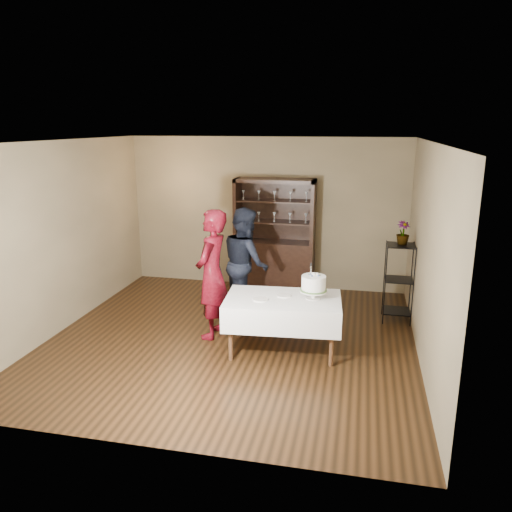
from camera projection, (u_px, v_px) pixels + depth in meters
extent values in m
plane|color=black|center=(232.00, 339.00, 6.98)|extent=(5.00, 5.00, 0.00)
plane|color=silver|center=(229.00, 141.00, 6.29)|extent=(5.00, 5.00, 0.00)
cube|color=brown|center=(266.00, 213.00, 9.00)|extent=(5.00, 0.02, 2.70)
cube|color=brown|center=(62.00, 237.00, 7.14)|extent=(0.02, 5.00, 2.70)
cube|color=brown|center=(427.00, 255.00, 6.13)|extent=(0.02, 5.00, 2.70)
cube|color=black|center=(274.00, 266.00, 8.94)|extent=(1.40, 0.48, 0.90)
cube|color=black|center=(277.00, 208.00, 8.89)|extent=(1.40, 0.03, 1.10)
cube|color=black|center=(275.00, 181.00, 8.55)|extent=(1.40, 0.48, 0.06)
cube|color=black|center=(275.00, 222.00, 8.74)|extent=(1.28, 0.42, 0.02)
cube|color=black|center=(275.00, 201.00, 8.64)|extent=(1.28, 0.42, 0.02)
cylinder|color=black|center=(385.00, 286.00, 7.35)|extent=(0.02, 0.02, 1.20)
cylinder|color=black|center=(413.00, 288.00, 7.27)|extent=(0.02, 0.02, 1.20)
cylinder|color=black|center=(384.00, 278.00, 7.73)|extent=(0.02, 0.02, 1.20)
cylinder|color=black|center=(411.00, 280.00, 7.65)|extent=(0.02, 0.02, 1.20)
cube|color=black|center=(396.00, 311.00, 7.61)|extent=(0.40, 0.40, 0.02)
cube|color=black|center=(399.00, 280.00, 7.49)|extent=(0.40, 0.40, 0.01)
cube|color=black|center=(401.00, 245.00, 7.35)|extent=(0.40, 0.40, 0.02)
cube|color=silver|center=(283.00, 310.00, 6.47)|extent=(1.55, 1.03, 0.34)
cylinder|color=#4F301D|center=(230.00, 334.00, 6.27)|extent=(0.06, 0.06, 0.70)
cylinder|color=#4F301D|center=(332.00, 340.00, 6.12)|extent=(0.06, 0.06, 0.70)
cylinder|color=#4F301D|center=(239.00, 314.00, 6.94)|extent=(0.06, 0.06, 0.70)
cylinder|color=#4F301D|center=(331.00, 319.00, 6.78)|extent=(0.06, 0.06, 0.70)
imported|color=#3C050D|center=(212.00, 274.00, 6.88)|extent=(0.50, 0.70, 1.81)
imported|color=black|center=(246.00, 263.00, 7.64)|extent=(0.97, 1.04, 1.71)
cylinder|color=white|center=(313.00, 298.00, 6.41)|extent=(0.19, 0.19, 0.01)
cylinder|color=white|center=(313.00, 295.00, 6.40)|extent=(0.05, 0.05, 0.10)
cylinder|color=white|center=(313.00, 291.00, 6.38)|extent=(0.35, 0.35, 0.01)
cylinder|color=#497136|center=(313.00, 290.00, 6.38)|extent=(0.34, 0.34, 0.02)
cylinder|color=white|center=(314.00, 283.00, 6.36)|extent=(0.37, 0.37, 0.19)
sphere|color=#5270B1|center=(316.00, 275.00, 6.32)|extent=(0.02, 0.02, 0.02)
cube|color=silver|center=(311.00, 271.00, 6.30)|extent=(0.02, 0.02, 0.14)
cube|color=black|center=(311.00, 265.00, 6.28)|extent=(0.03, 0.02, 0.05)
cylinder|color=white|center=(261.00, 299.00, 6.36)|extent=(0.23, 0.23, 0.01)
cylinder|color=white|center=(284.00, 295.00, 6.50)|extent=(0.19, 0.19, 0.01)
imported|color=#497136|center=(403.00, 233.00, 7.34)|extent=(0.26, 0.26, 0.35)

